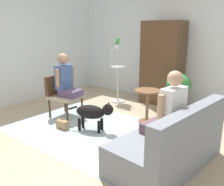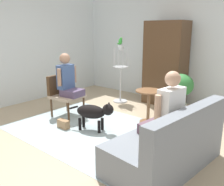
{
  "view_description": "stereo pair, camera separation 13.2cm",
  "coord_description": "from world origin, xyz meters",
  "px_view_note": "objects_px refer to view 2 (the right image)",
  "views": [
    {
      "loc": [
        2.66,
        -3.1,
        1.82
      ],
      "look_at": [
        0.17,
        0.05,
        0.77
      ],
      "focal_mm": 39.15,
      "sensor_mm": 36.0,
      "label": 1
    },
    {
      "loc": [
        2.76,
        -3.02,
        1.82
      ],
      "look_at": [
        0.17,
        0.05,
        0.77
      ],
      "focal_mm": 39.15,
      "sensor_mm": 36.0,
      "label": 2
    }
  ],
  "objects_px": {
    "parrot": "(120,41)",
    "couch": "(169,145)",
    "round_end_table": "(148,102)",
    "armoire_cabinet": "(165,64)",
    "armchair": "(63,92)",
    "potted_plant": "(181,89)",
    "handbag": "(63,124)",
    "person_on_couch": "(167,112)",
    "bird_cage_stand": "(120,73)",
    "person_on_armchair": "(68,79)",
    "dog": "(94,112)"
  },
  "relations": [
    {
      "from": "armchair",
      "to": "armoire_cabinet",
      "type": "xyz_separation_m",
      "value": [
        1.23,
        2.19,
        0.48
      ]
    },
    {
      "from": "parrot",
      "to": "potted_plant",
      "type": "relative_size",
      "value": 0.19
    },
    {
      "from": "bird_cage_stand",
      "to": "parrot",
      "type": "xyz_separation_m",
      "value": [
        -0.01,
        -0.0,
        0.79
      ]
    },
    {
      "from": "dog",
      "to": "couch",
      "type": "bearing_deg",
      "value": -8.03
    },
    {
      "from": "person_on_armchair",
      "to": "parrot",
      "type": "bearing_deg",
      "value": 84.6
    },
    {
      "from": "parrot",
      "to": "armoire_cabinet",
      "type": "relative_size",
      "value": 0.09
    },
    {
      "from": "dog",
      "to": "handbag",
      "type": "relative_size",
      "value": 3.39
    },
    {
      "from": "armchair",
      "to": "potted_plant",
      "type": "xyz_separation_m",
      "value": [
        1.93,
        1.61,
        0.06
      ]
    },
    {
      "from": "armchair",
      "to": "potted_plant",
      "type": "height_order",
      "value": "potted_plant"
    },
    {
      "from": "person_on_armchair",
      "to": "armoire_cabinet",
      "type": "distance_m",
      "value": 2.43
    },
    {
      "from": "round_end_table",
      "to": "dog",
      "type": "xyz_separation_m",
      "value": [
        -0.56,
        -0.97,
        -0.07
      ]
    },
    {
      "from": "armchair",
      "to": "person_on_armchair",
      "type": "xyz_separation_m",
      "value": [
        0.15,
        0.02,
        0.3
      ]
    },
    {
      "from": "person_on_armchair",
      "to": "armchair",
      "type": "bearing_deg",
      "value": -173.84
    },
    {
      "from": "person_on_couch",
      "to": "bird_cage_stand",
      "type": "xyz_separation_m",
      "value": [
        -2.37,
        2.03,
        -0.03
      ]
    },
    {
      "from": "armchair",
      "to": "dog",
      "type": "distance_m",
      "value": 1.12
    },
    {
      "from": "dog",
      "to": "potted_plant",
      "type": "height_order",
      "value": "potted_plant"
    },
    {
      "from": "armoire_cabinet",
      "to": "person_on_couch",
      "type": "bearing_deg",
      "value": -61.23
    },
    {
      "from": "parrot",
      "to": "couch",
      "type": "bearing_deg",
      "value": -39.55
    },
    {
      "from": "armchair",
      "to": "potted_plant",
      "type": "relative_size",
      "value": 0.96
    },
    {
      "from": "bird_cage_stand",
      "to": "round_end_table",
      "type": "bearing_deg",
      "value": -31.07
    },
    {
      "from": "person_on_couch",
      "to": "dog",
      "type": "distance_m",
      "value": 1.65
    },
    {
      "from": "couch",
      "to": "bird_cage_stand",
      "type": "xyz_separation_m",
      "value": [
        -2.42,
        2.01,
        0.43
      ]
    },
    {
      "from": "person_on_armchair",
      "to": "handbag",
      "type": "height_order",
      "value": "person_on_armchair"
    },
    {
      "from": "parrot",
      "to": "handbag",
      "type": "bearing_deg",
      "value": -82.36
    },
    {
      "from": "round_end_table",
      "to": "armoire_cabinet",
      "type": "xyz_separation_m",
      "value": [
        -0.42,
        1.41,
        0.58
      ]
    },
    {
      "from": "parrot",
      "to": "round_end_table",
      "type": "bearing_deg",
      "value": -30.86
    },
    {
      "from": "handbag",
      "to": "armoire_cabinet",
      "type": "bearing_deg",
      "value": 76.27
    },
    {
      "from": "armoire_cabinet",
      "to": "couch",
      "type": "bearing_deg",
      "value": -60.09
    },
    {
      "from": "parrot",
      "to": "armoire_cabinet",
      "type": "bearing_deg",
      "value": 32.65
    },
    {
      "from": "armchair",
      "to": "bird_cage_stand",
      "type": "bearing_deg",
      "value": 79.07
    },
    {
      "from": "armchair",
      "to": "round_end_table",
      "type": "height_order",
      "value": "armchair"
    },
    {
      "from": "person_on_couch",
      "to": "armoire_cabinet",
      "type": "relative_size",
      "value": 0.44
    },
    {
      "from": "handbag",
      "to": "couch",
      "type": "bearing_deg",
      "value": 1.84
    },
    {
      "from": "dog",
      "to": "parrot",
      "type": "distance_m",
      "value": 2.28
    },
    {
      "from": "bird_cage_stand",
      "to": "handbag",
      "type": "distance_m",
      "value": 2.2
    },
    {
      "from": "couch",
      "to": "handbag",
      "type": "xyz_separation_m",
      "value": [
        -2.15,
        -0.07,
        -0.24
      ]
    },
    {
      "from": "couch",
      "to": "potted_plant",
      "type": "height_order",
      "value": "potted_plant"
    },
    {
      "from": "couch",
      "to": "parrot",
      "type": "height_order",
      "value": "parrot"
    },
    {
      "from": "couch",
      "to": "parrot",
      "type": "distance_m",
      "value": 3.39
    },
    {
      "from": "bird_cage_stand",
      "to": "armoire_cabinet",
      "type": "height_order",
      "value": "armoire_cabinet"
    },
    {
      "from": "person_on_armchair",
      "to": "bird_cage_stand",
      "type": "relative_size",
      "value": 0.6
    },
    {
      "from": "armchair",
      "to": "person_on_couch",
      "type": "bearing_deg",
      "value": -9.4
    },
    {
      "from": "handbag",
      "to": "round_end_table",
      "type": "bearing_deg",
      "value": 49.69
    },
    {
      "from": "potted_plant",
      "to": "dog",
      "type": "bearing_deg",
      "value": -114.82
    },
    {
      "from": "round_end_table",
      "to": "potted_plant",
      "type": "height_order",
      "value": "potted_plant"
    },
    {
      "from": "couch",
      "to": "dog",
      "type": "xyz_separation_m",
      "value": [
        -1.63,
        0.23,
        0.04
      ]
    },
    {
      "from": "potted_plant",
      "to": "handbag",
      "type": "distance_m",
      "value": 2.55
    },
    {
      "from": "person_on_couch",
      "to": "armoire_cabinet",
      "type": "distance_m",
      "value": 3.01
    },
    {
      "from": "armchair",
      "to": "armoire_cabinet",
      "type": "relative_size",
      "value": 0.44
    },
    {
      "from": "round_end_table",
      "to": "potted_plant",
      "type": "bearing_deg",
      "value": 71.6
    }
  ]
}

